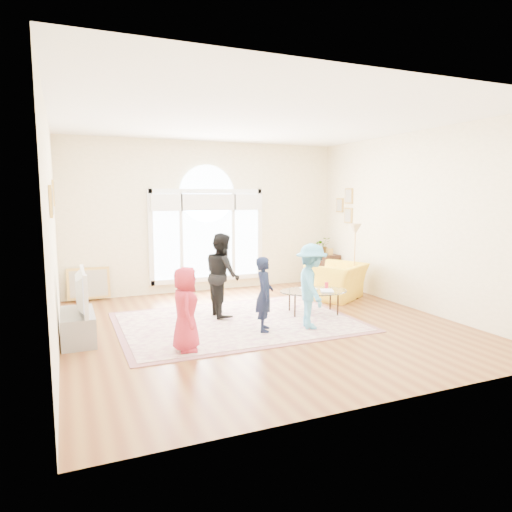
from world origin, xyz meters
name	(u,v)px	position (x,y,z in m)	size (l,w,h in m)	color
ground	(263,325)	(0.00, 0.00, 0.00)	(6.00, 6.00, 0.00)	brown
room_shell	(210,219)	(0.01, 2.83, 1.57)	(6.00, 6.00, 6.00)	#FCEDC4
area_rug	(237,322)	(-0.32, 0.32, 0.01)	(3.60, 2.60, 0.02)	beige
rug_border	(237,322)	(-0.32, 0.32, 0.01)	(3.80, 2.80, 0.01)	#8A5658
tv_console	(78,327)	(-2.75, 0.30, 0.21)	(0.45, 1.00, 0.42)	gray
television	(76,291)	(-2.74, 0.30, 0.72)	(0.17, 1.05, 0.61)	black
coffee_table	(313,292)	(1.09, 0.29, 0.40)	(1.34, 1.03, 0.54)	silver
armchair	(337,281)	(2.13, 1.15, 0.35)	(1.09, 0.95, 0.71)	yellow
side_cabinet	(328,269)	(2.78, 2.55, 0.35)	(0.40, 0.50, 0.70)	black
floor_lamp	(355,235)	(2.46, 1.03, 1.28)	(0.30, 0.30, 1.51)	black
plant_pedestal	(322,269)	(2.70, 2.67, 0.35)	(0.20, 0.20, 0.70)	white
potted_plant	(322,246)	(2.70, 2.67, 0.90)	(0.35, 0.31, 0.39)	#33722D
leaning_picture	(89,301)	(-2.47, 2.90, 0.00)	(0.80, 0.05, 0.62)	tan
child_red	(186,309)	(-1.44, -0.73, 0.58)	(0.55, 0.36, 1.12)	#B4263A
child_navy	(264,294)	(-0.12, -0.33, 0.59)	(0.41, 0.27, 1.13)	#121932
child_black	(222,275)	(-0.42, 0.76, 0.73)	(0.69, 0.54, 1.42)	black
child_blue	(311,286)	(0.62, -0.46, 0.68)	(0.85, 0.49, 1.31)	#4B9EC4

